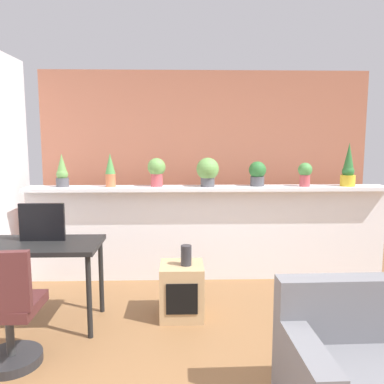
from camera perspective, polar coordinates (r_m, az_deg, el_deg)
The scene contains 16 objects.
ground_plane at distance 3.05m, azimuth 5.04°, elevation -25.14°, with size 12.00×12.00×0.00m, color brown.
divider_wall at distance 4.69m, azimuth 2.25°, elevation -6.09°, with size 4.16×0.16×1.06m, color white.
plant_shelf at distance 4.55m, azimuth 2.32°, elevation 0.55°, with size 4.16×0.34×0.04m, color white.
brick_wall_behind at distance 5.17m, azimuth 1.84°, elevation 3.30°, with size 4.16×0.10×2.50m, color #AD664C.
potted_plant_0 at distance 4.74m, azimuth -18.25°, elevation 2.69°, with size 0.14×0.14×0.38m.
potted_plant_1 at distance 4.60m, azimuth -11.72°, elevation 3.14°, with size 0.12×0.12×0.38m.
potted_plant_2 at distance 4.56m, azimuth -5.14°, elevation 3.18°, with size 0.21×0.21×0.33m.
potted_plant_3 at distance 4.52m, azimuth 2.28°, elevation 3.09°, with size 0.26×0.26×0.33m.
potted_plant_4 at distance 4.64m, azimuth 9.42°, elevation 2.73°, with size 0.20×0.20×0.29m.
potted_plant_5 at distance 4.72m, azimuth 16.00°, elevation 2.64°, with size 0.16×0.16×0.27m.
potted_plant_6 at distance 4.91m, azimuth 21.64°, elevation 3.18°, with size 0.17×0.17×0.50m.
desk at distance 3.74m, azimuth -21.49°, elevation -8.12°, with size 1.10×0.60×0.75m.
tv_monitor at distance 3.75m, azimuth -20.84°, elevation -4.08°, with size 0.40×0.04×0.34m, color black.
office_chair at distance 3.23m, azimuth -25.28°, elevation -16.07°, with size 0.46×0.46×0.91m.
side_cube_shelf at distance 3.78m, azimuth -1.48°, elevation -14.05°, with size 0.40×0.41×0.50m.
vase_on_shelf at distance 3.65m, azimuth -0.85°, elevation -9.13°, with size 0.10×0.10×0.19m, color #2D2D33.
Camera 1 is at (-0.32, -2.54, 1.66)m, focal length 36.93 mm.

